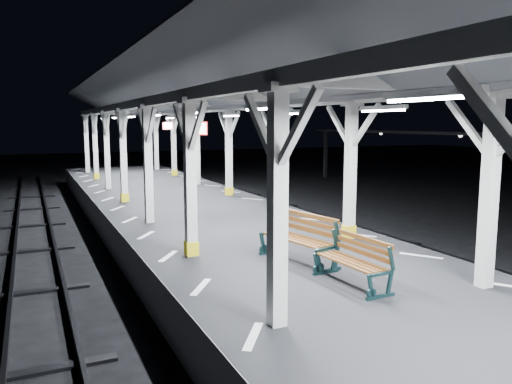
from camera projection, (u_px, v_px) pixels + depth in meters
ground at (322, 320)px, 9.73m from camera, size 120.00×120.00×0.00m
platform at (322, 295)px, 9.66m from camera, size 6.00×50.00×1.00m
hazard_stripes_left at (201, 287)px, 8.58m from camera, size 1.00×48.00×0.01m
hazard_stripes_right at (421, 256)px, 10.59m from camera, size 1.00×48.00×0.01m
track_left at (44, 367)px, 7.66m from camera, size 2.20×60.00×0.16m
track_right at (503, 282)px, 11.77m from camera, size 2.20×60.00×0.16m
canopy at (326, 81)px, 9.09m from camera, size 5.40×49.00×4.65m
bench_near at (355, 259)px, 8.67m from camera, size 0.67×1.59×0.84m
bench_mid at (302, 236)px, 10.12m from camera, size 1.01×1.89×0.97m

